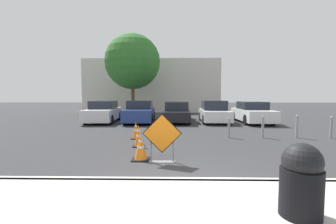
# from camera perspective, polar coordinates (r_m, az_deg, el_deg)

# --- Properties ---
(ground_plane) EXTENTS (96.00, 96.00, 0.00)m
(ground_plane) POSITION_cam_1_polar(r_m,az_deg,el_deg) (14.64, 2.12, -3.14)
(ground_plane) COLOR #333335
(sidewalk_strip) EXTENTS (22.81, 2.98, 0.14)m
(sidewalk_strip) POSITION_cam_1_polar(r_m,az_deg,el_deg) (3.52, 5.81, -26.24)
(sidewalk_strip) COLOR beige
(sidewalk_strip) RESTS_ON ground_plane
(curb_lip) EXTENTS (22.81, 0.20, 0.14)m
(curb_lip) POSITION_cam_1_polar(r_m,az_deg,el_deg) (4.86, 4.30, -17.34)
(curb_lip) COLOR beige
(curb_lip) RESTS_ON ground_plane
(road_closed_sign) EXTENTS (1.09, 0.20, 1.37)m
(road_closed_sign) POSITION_cam_1_polar(r_m,az_deg,el_deg) (6.20, -1.50, -6.43)
(road_closed_sign) COLOR black
(road_closed_sign) RESTS_ON ground_plane
(traffic_cone_nearest) EXTENTS (0.51, 0.51, 0.75)m
(traffic_cone_nearest) POSITION_cam_1_polar(r_m,az_deg,el_deg) (6.60, -6.95, -8.90)
(traffic_cone_nearest) COLOR black
(traffic_cone_nearest) RESTS_ON ground_plane
(traffic_cone_second) EXTENTS (0.41, 0.41, 0.80)m
(traffic_cone_second) POSITION_cam_1_polar(r_m,az_deg,el_deg) (8.28, -7.50, -6.07)
(traffic_cone_second) COLOR black
(traffic_cone_second) RESTS_ON ground_plane
(traffic_cone_third) EXTENTS (0.39, 0.39, 0.75)m
(traffic_cone_third) POSITION_cam_1_polar(r_m,az_deg,el_deg) (9.77, -8.17, -4.67)
(traffic_cone_third) COLOR black
(traffic_cone_third) RESTS_ON ground_plane
(parked_car_nearest) EXTENTS (2.06, 4.57, 1.50)m
(parked_car_nearest) POSITION_cam_1_polar(r_m,az_deg,el_deg) (16.55, -16.07, -0.05)
(parked_car_nearest) COLOR silver
(parked_car_nearest) RESTS_ON ground_plane
(parked_car_second) EXTENTS (2.01, 4.58, 1.53)m
(parked_car_second) POSITION_cam_1_polar(r_m,az_deg,el_deg) (15.94, -7.12, -0.02)
(parked_car_second) COLOR navy
(parked_car_second) RESTS_ON ground_plane
(parked_car_third) EXTENTS (2.01, 4.56, 1.43)m
(parked_car_third) POSITION_cam_1_polar(r_m,az_deg,el_deg) (15.96, 2.29, -0.14)
(parked_car_third) COLOR black
(parked_car_third) RESTS_ON ground_plane
(parked_car_fourth) EXTENTS (1.94, 4.06, 1.52)m
(parked_car_fourth) POSITION_cam_1_polar(r_m,az_deg,el_deg) (16.09, 11.62, -0.10)
(parked_car_fourth) COLOR white
(parked_car_fourth) RESTS_ON ground_plane
(parked_car_fifth) EXTENTS (1.96, 4.50, 1.45)m
(parked_car_fifth) POSITION_cam_1_polar(r_m,az_deg,el_deg) (16.59, 20.61, -0.19)
(parked_car_fifth) COLOR white
(parked_car_fifth) RESTS_ON ground_plane
(trash_bin) EXTENTS (0.56, 0.56, 1.05)m
(trash_bin) POSITION_cam_1_polar(r_m,az_deg,el_deg) (3.80, 30.74, -14.60)
(trash_bin) COLOR black
(trash_bin) RESTS_ON sidewalk_strip
(bollard_nearest) EXTENTS (0.12, 0.12, 0.88)m
(bollard_nearest) POSITION_cam_1_polar(r_m,az_deg,el_deg) (10.29, 15.21, -3.74)
(bollard_nearest) COLOR gray
(bollard_nearest) RESTS_ON ground_plane
(bollard_second) EXTENTS (0.12, 0.12, 0.97)m
(bollard_second) POSITION_cam_1_polar(r_m,az_deg,el_deg) (10.74, 22.94, -3.35)
(bollard_second) COLOR gray
(bollard_second) RESTS_ON ground_plane
(bollard_third) EXTENTS (0.12, 0.12, 1.02)m
(bollard_third) POSITION_cam_1_polar(r_m,az_deg,el_deg) (11.37, 29.93, -3.05)
(bollard_third) COLOR gray
(bollard_third) RESTS_ON ground_plane
(bollard_fourth) EXTENTS (0.12, 0.12, 0.96)m
(bollard_fourth) POSITION_cam_1_polar(r_m,az_deg,el_deg) (12.16, 36.08, -3.01)
(bollard_fourth) COLOR gray
(bollard_fourth) RESTS_ON ground_plane
(building_facade_backdrop) EXTENTS (15.44, 5.00, 5.99)m
(building_facade_backdrop) POSITION_cam_1_polar(r_m,az_deg,el_deg) (27.48, -3.88, 6.49)
(building_facade_backdrop) COLOR beige
(building_facade_backdrop) RESTS_ON ground_plane
(street_tree_behind_lot) EXTENTS (5.14, 5.14, 7.62)m
(street_tree_behind_lot) POSITION_cam_1_polar(r_m,az_deg,el_deg) (21.77, -8.98, 12.50)
(street_tree_behind_lot) COLOR #513823
(street_tree_behind_lot) RESTS_ON ground_plane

